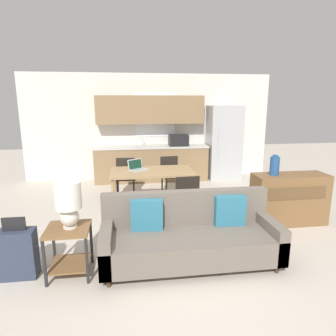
{
  "coord_description": "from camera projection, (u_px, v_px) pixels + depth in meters",
  "views": [
    {
      "loc": [
        -0.63,
        -3.23,
        2.04
      ],
      "look_at": [
        0.04,
        1.5,
        0.95
      ],
      "focal_mm": 32.0,
      "sensor_mm": 36.0,
      "label": 1
    }
  ],
  "objects": [
    {
      "name": "dining_table",
      "position": [
        152.0,
        174.0,
        5.67
      ],
      "size": [
        1.56,
        0.89,
        0.73
      ],
      "color": "tan",
      "rests_on": "ground_plane"
    },
    {
      "name": "table_lamp",
      "position": [
        68.0,
        201.0,
        3.42
      ],
      "size": [
        0.3,
        0.3,
        0.55
      ],
      "color": "silver",
      "rests_on": "side_table"
    },
    {
      "name": "couch",
      "position": [
        189.0,
        237.0,
        3.81
      ],
      "size": [
        2.2,
        0.8,
        0.88
      ],
      "color": "#3D2D1E",
      "rests_on": "ground_plane"
    },
    {
      "name": "suitcase",
      "position": [
        17.0,
        253.0,
        3.47
      ],
      "size": [
        0.42,
        0.22,
        0.74
      ],
      "color": "#2D384C",
      "rests_on": "ground_plane"
    },
    {
      "name": "dining_chair_far_right",
      "position": [
        171.0,
        173.0,
        6.56
      ],
      "size": [
        0.48,
        0.48,
        0.82
      ],
      "rotation": [
        0.0,
        0.0,
        0.14
      ],
      "color": "black",
      "rests_on": "ground_plane"
    },
    {
      "name": "kitchen_counter",
      "position": [
        152.0,
        148.0,
        7.65
      ],
      "size": [
        2.88,
        0.65,
        2.15
      ],
      "color": "#8E704C",
      "rests_on": "ground_plane"
    },
    {
      "name": "ground_plane",
      "position": [
        182.0,
        271.0,
        3.66
      ],
      "size": [
        20.0,
        20.0,
        0.0
      ],
      "primitive_type": "plane",
      "color": "beige"
    },
    {
      "name": "dining_chair_far_left",
      "position": [
        126.0,
        175.0,
        6.37
      ],
      "size": [
        0.43,
        0.43,
        0.82
      ],
      "rotation": [
        0.0,
        0.0,
        -0.03
      ],
      "color": "black",
      "rests_on": "ground_plane"
    },
    {
      "name": "vase",
      "position": [
        275.0,
        166.0,
        4.84
      ],
      "size": [
        0.15,
        0.15,
        0.33
      ],
      "color": "#234C84",
      "rests_on": "credenza"
    },
    {
      "name": "wall_back",
      "position": [
        150.0,
        127.0,
        7.83
      ],
      "size": [
        6.4,
        0.07,
        2.7
      ],
      "color": "silver",
      "rests_on": "ground_plane"
    },
    {
      "name": "side_table",
      "position": [
        69.0,
        243.0,
        3.51
      ],
      "size": [
        0.5,
        0.5,
        0.59
      ],
      "color": "brown",
      "rests_on": "ground_plane"
    },
    {
      "name": "laptop",
      "position": [
        137.0,
        167.0,
        5.72
      ],
      "size": [
        0.41,
        0.39,
        0.2
      ],
      "rotation": [
        0.0,
        0.0,
        0.6
      ],
      "color": "#B7BABC",
      "rests_on": "dining_table"
    },
    {
      "name": "refrigerator",
      "position": [
        224.0,
        143.0,
        7.8
      ],
      "size": [
        0.82,
        0.7,
        1.9
      ],
      "color": "#B7BABC",
      "rests_on": "ground_plane"
    },
    {
      "name": "dining_chair_near_right",
      "position": [
        185.0,
        195.0,
        5.05
      ],
      "size": [
        0.45,
        0.45,
        0.82
      ],
      "rotation": [
        0.0,
        0.0,
        3.22
      ],
      "color": "black",
      "rests_on": "ground_plane"
    },
    {
      "name": "credenza",
      "position": [
        289.0,
        199.0,
        5.0
      ],
      "size": [
        1.22,
        0.46,
        0.85
      ],
      "color": "brown",
      "rests_on": "ground_plane"
    }
  ]
}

